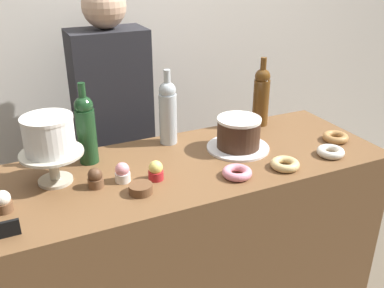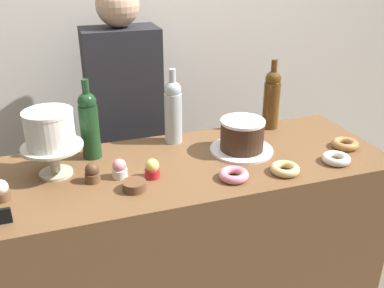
# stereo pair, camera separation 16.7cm
# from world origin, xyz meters

# --- Properties ---
(back_wall) EXTENTS (6.00, 0.05, 2.60)m
(back_wall) POSITION_xyz_m (0.00, 0.87, 1.30)
(back_wall) COLOR silver
(back_wall) RESTS_ON ground_plane
(display_counter) EXTENTS (1.58, 0.59, 0.96)m
(display_counter) POSITION_xyz_m (0.00, 0.00, 0.48)
(display_counter) COLOR brown
(display_counter) RESTS_ON ground_plane
(cake_stand_pedestal) EXTENTS (0.22, 0.22, 0.12)m
(cake_stand_pedestal) POSITION_xyz_m (-0.52, 0.07, 1.04)
(cake_stand_pedestal) COLOR beige
(cake_stand_pedestal) RESTS_ON display_counter
(white_layer_cake) EXTENTS (0.18, 0.18, 0.13)m
(white_layer_cake) POSITION_xyz_m (-0.52, 0.07, 1.15)
(white_layer_cake) COLOR white
(white_layer_cake) RESTS_ON cake_stand_pedestal
(silver_serving_platter) EXTENTS (0.27, 0.27, 0.01)m
(silver_serving_platter) POSITION_xyz_m (0.23, 0.03, 0.96)
(silver_serving_platter) COLOR white
(silver_serving_platter) RESTS_ON display_counter
(chocolate_round_cake) EXTENTS (0.18, 0.18, 0.13)m
(chocolate_round_cake) POSITION_xyz_m (0.23, 0.03, 1.03)
(chocolate_round_cake) COLOR #3D2619
(chocolate_round_cake) RESTS_ON silver_serving_platter
(wine_bottle_green) EXTENTS (0.08, 0.08, 0.33)m
(wine_bottle_green) POSITION_xyz_m (-0.37, 0.18, 1.10)
(wine_bottle_green) COLOR #193D1E
(wine_bottle_green) RESTS_ON display_counter
(wine_bottle_clear) EXTENTS (0.08, 0.08, 0.33)m
(wine_bottle_clear) POSITION_xyz_m (-0.01, 0.22, 1.10)
(wine_bottle_clear) COLOR #B2BCC1
(wine_bottle_clear) RESTS_ON display_counter
(wine_bottle_amber) EXTENTS (0.08, 0.08, 0.33)m
(wine_bottle_amber) POSITION_xyz_m (0.47, 0.23, 1.10)
(wine_bottle_amber) COLOR #5B3814
(wine_bottle_amber) RESTS_ON display_counter
(cupcake_lemon) EXTENTS (0.06, 0.06, 0.07)m
(cupcake_lemon) POSITION_xyz_m (-0.18, -0.07, 0.99)
(cupcake_lemon) COLOR red
(cupcake_lemon) RESTS_ON display_counter
(cupcake_vanilla) EXTENTS (0.06, 0.06, 0.07)m
(cupcake_vanilla) POSITION_xyz_m (-0.70, -0.06, 0.99)
(cupcake_vanilla) COLOR brown
(cupcake_vanilla) RESTS_ON display_counter
(cupcake_strawberry) EXTENTS (0.06, 0.06, 0.07)m
(cupcake_strawberry) POSITION_xyz_m (-0.29, -0.03, 0.99)
(cupcake_strawberry) COLOR white
(cupcake_strawberry) RESTS_ON display_counter
(cupcake_chocolate) EXTENTS (0.06, 0.06, 0.07)m
(cupcake_chocolate) POSITION_xyz_m (-0.39, -0.03, 0.99)
(cupcake_chocolate) COLOR brown
(cupcake_chocolate) RESTS_ON display_counter
(donut_sugar) EXTENTS (0.11, 0.11, 0.03)m
(donut_sugar) POSITION_xyz_m (0.54, -0.18, 0.98)
(donut_sugar) COLOR silver
(donut_sugar) RESTS_ON display_counter
(donut_pink) EXTENTS (0.11, 0.11, 0.03)m
(donut_pink) POSITION_xyz_m (0.10, -0.18, 0.98)
(donut_pink) COLOR pink
(donut_pink) RESTS_ON display_counter
(donut_maple) EXTENTS (0.11, 0.11, 0.03)m
(donut_maple) POSITION_xyz_m (0.66, -0.08, 0.98)
(donut_maple) COLOR #B27F47
(donut_maple) RESTS_ON display_counter
(donut_glazed) EXTENTS (0.11, 0.11, 0.03)m
(donut_glazed) POSITION_xyz_m (0.31, -0.19, 0.98)
(donut_glazed) COLOR #E0C17F
(donut_glazed) RESTS_ON display_counter
(cookie_stack) EXTENTS (0.08, 0.08, 0.03)m
(cookie_stack) POSITION_xyz_m (-0.26, -0.14, 0.98)
(cookie_stack) COLOR brown
(cookie_stack) RESTS_ON display_counter
(price_sign_chalkboard) EXTENTS (0.07, 0.01, 0.05)m
(price_sign_chalkboard) POSITION_xyz_m (-0.69, -0.21, 0.99)
(price_sign_chalkboard) COLOR black
(price_sign_chalkboard) RESTS_ON display_counter
(barista_figure) EXTENTS (0.36, 0.22, 1.60)m
(barista_figure) POSITION_xyz_m (-0.16, 0.59, 0.84)
(barista_figure) COLOR black
(barista_figure) RESTS_ON ground_plane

